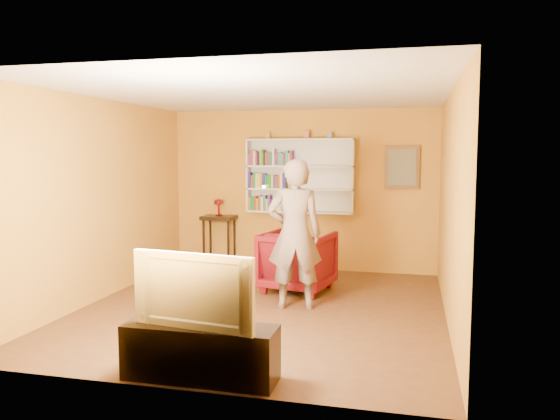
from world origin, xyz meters
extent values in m
cube|color=#492C17|center=(0.00, 0.00, -0.06)|extent=(5.30, 5.80, 0.12)
cube|color=#B57921|center=(0.00, 2.52, 1.35)|extent=(5.30, 0.04, 2.70)
cube|color=#B57921|center=(0.00, -2.52, 1.35)|extent=(5.30, 0.04, 2.70)
cube|color=#B57921|center=(-2.27, 0.00, 1.35)|extent=(0.04, 5.80, 2.70)
cube|color=#B57921|center=(2.27, 0.00, 1.35)|extent=(0.04, 5.80, 2.70)
cube|color=silver|center=(0.00, 0.00, 2.73)|extent=(5.30, 5.80, 0.06)
cube|color=silver|center=(0.00, 2.48, 1.60)|extent=(1.80, 0.03, 1.20)
cube|color=silver|center=(-0.89, 2.35, 1.60)|extent=(0.03, 0.28, 1.20)
cube|color=silver|center=(0.89, 2.35, 1.60)|extent=(0.03, 0.28, 1.20)
cube|color=silver|center=(0.00, 2.35, 1.00)|extent=(1.80, 0.28, 0.03)
cube|color=silver|center=(0.00, 2.35, 1.38)|extent=(1.80, 0.28, 0.03)
cube|color=silver|center=(0.00, 2.35, 1.76)|extent=(1.80, 0.28, 0.03)
cube|color=silver|center=(0.00, 2.35, 2.20)|extent=(1.80, 0.28, 0.03)
cube|color=#A37E20|center=(-0.85, 2.29, 1.12)|extent=(0.03, 0.14, 0.22)
cube|color=#1B7D2E|center=(-0.81, 2.30, 1.13)|extent=(0.03, 0.15, 0.23)
cube|color=#1B7D2E|center=(-0.78, 2.31, 1.13)|extent=(0.03, 0.19, 0.24)
cube|color=maroon|center=(-0.74, 2.29, 1.14)|extent=(0.03, 0.15, 0.24)
cube|color=#A37E20|center=(-0.71, 2.31, 1.12)|extent=(0.03, 0.17, 0.21)
cube|color=brown|center=(-0.67, 2.31, 1.14)|extent=(0.03, 0.18, 0.26)
cube|color=beige|center=(-0.62, 2.31, 1.13)|extent=(0.04, 0.19, 0.24)
cube|color=teal|center=(-0.58, 2.30, 1.14)|extent=(0.03, 0.15, 0.26)
cube|color=yellow|center=(-0.54, 2.29, 1.11)|extent=(0.03, 0.15, 0.20)
cube|color=#632879|center=(-0.51, 2.30, 1.15)|extent=(0.04, 0.16, 0.27)
cube|color=#2B2096|center=(-0.47, 2.30, 1.11)|extent=(0.03, 0.15, 0.20)
cube|color=yellow|center=(-0.44, 2.29, 1.11)|extent=(0.03, 0.14, 0.19)
cube|color=yellow|center=(-0.39, 2.31, 1.13)|extent=(0.04, 0.19, 0.23)
cube|color=beige|center=(-0.35, 2.30, 1.11)|extent=(0.04, 0.15, 0.20)
cube|color=beige|center=(-0.31, 2.29, 1.14)|extent=(0.03, 0.14, 0.26)
cube|color=teal|center=(-0.27, 2.29, 1.13)|extent=(0.04, 0.14, 0.23)
cube|color=maroon|center=(-0.23, 2.29, 1.14)|extent=(0.03, 0.14, 0.25)
cube|color=black|center=(-0.19, 2.29, 1.12)|extent=(0.04, 0.14, 0.22)
cube|color=brown|center=(-0.14, 2.29, 1.13)|extent=(0.04, 0.14, 0.23)
cube|color=teal|center=(-0.11, 2.31, 1.12)|extent=(0.02, 0.18, 0.22)
cube|color=maroon|center=(-0.07, 2.31, 1.12)|extent=(0.04, 0.17, 0.22)
cube|color=teal|center=(-0.03, 2.31, 1.11)|extent=(0.04, 0.17, 0.19)
cube|color=#A37E20|center=(0.01, 2.31, 1.13)|extent=(0.03, 0.18, 0.24)
cube|color=black|center=(0.05, 2.31, 1.13)|extent=(0.03, 0.17, 0.23)
cube|color=yellow|center=(0.09, 2.31, 1.12)|extent=(0.03, 0.18, 0.21)
cube|color=#2B2096|center=(-0.84, 2.31, 1.52)|extent=(0.04, 0.17, 0.26)
cube|color=maroon|center=(-0.80, 2.30, 1.50)|extent=(0.03, 0.16, 0.21)
cube|color=#1B7D2E|center=(-0.76, 2.30, 1.52)|extent=(0.04, 0.15, 0.26)
cube|color=beige|center=(-0.72, 2.29, 1.52)|extent=(0.03, 0.14, 0.25)
cube|color=yellow|center=(-0.68, 2.31, 1.52)|extent=(0.04, 0.17, 0.24)
cube|color=#A37E20|center=(-0.64, 2.29, 1.52)|extent=(0.03, 0.14, 0.25)
cube|color=#2B2096|center=(-0.60, 2.30, 1.52)|extent=(0.04, 0.17, 0.24)
cube|color=#1B7D2E|center=(-0.56, 2.30, 1.51)|extent=(0.02, 0.15, 0.22)
cube|color=#1B7D2E|center=(-0.52, 2.30, 1.50)|extent=(0.03, 0.16, 0.22)
cube|color=#1B7D2E|center=(-0.49, 2.29, 1.50)|extent=(0.03, 0.14, 0.22)
cube|color=yellow|center=(-0.45, 2.31, 1.50)|extent=(0.03, 0.18, 0.22)
cube|color=#2B2096|center=(-0.41, 2.29, 1.50)|extent=(0.04, 0.15, 0.22)
cube|color=brown|center=(-0.37, 2.30, 1.50)|extent=(0.02, 0.17, 0.21)
cube|color=brown|center=(-0.34, 2.31, 1.51)|extent=(0.04, 0.19, 0.22)
cube|color=beige|center=(-0.29, 2.31, 1.52)|extent=(0.04, 0.19, 0.25)
cube|color=#2B2096|center=(-0.24, 2.30, 1.52)|extent=(0.04, 0.16, 0.26)
cube|color=black|center=(-0.20, 2.29, 1.52)|extent=(0.04, 0.14, 0.25)
cube|color=#A37E20|center=(-0.15, 2.31, 1.50)|extent=(0.04, 0.18, 0.21)
cube|color=#632879|center=(-0.84, 2.30, 1.87)|extent=(0.04, 0.16, 0.19)
cube|color=maroon|center=(-0.80, 2.30, 1.90)|extent=(0.03, 0.15, 0.26)
cube|color=beige|center=(-0.75, 2.30, 1.90)|extent=(0.04, 0.15, 0.25)
cube|color=#632879|center=(-0.72, 2.31, 1.88)|extent=(0.03, 0.17, 0.21)
cube|color=black|center=(-0.68, 2.31, 1.89)|extent=(0.03, 0.17, 0.23)
cube|color=#A37E20|center=(-0.65, 2.29, 1.90)|extent=(0.02, 0.15, 0.26)
cube|color=#1B7D2E|center=(-0.62, 2.30, 1.90)|extent=(0.03, 0.16, 0.26)
cube|color=black|center=(-0.59, 2.31, 1.89)|extent=(0.03, 0.18, 0.23)
cube|color=brown|center=(-0.55, 2.30, 1.88)|extent=(0.03, 0.17, 0.22)
cube|color=#632879|center=(-0.51, 2.29, 1.88)|extent=(0.04, 0.14, 0.22)
cube|color=#1B7D2E|center=(-0.47, 2.29, 1.88)|extent=(0.03, 0.15, 0.22)
cube|color=beige|center=(-0.43, 2.30, 1.91)|extent=(0.04, 0.16, 0.27)
cube|color=#2B2096|center=(-0.39, 2.30, 1.88)|extent=(0.03, 0.16, 0.20)
cube|color=maroon|center=(-0.36, 2.30, 1.88)|extent=(0.02, 0.16, 0.22)
cube|color=teal|center=(-0.32, 2.30, 1.88)|extent=(0.04, 0.16, 0.22)
cube|color=teal|center=(-0.28, 2.31, 1.88)|extent=(0.03, 0.18, 0.20)
cube|color=maroon|center=(-0.25, 2.30, 1.87)|extent=(0.03, 0.15, 0.20)
cube|color=teal|center=(-0.20, 2.29, 1.90)|extent=(0.04, 0.14, 0.25)
cube|color=yellow|center=(-0.16, 2.29, 1.88)|extent=(0.02, 0.14, 0.21)
cube|color=#632879|center=(-0.13, 2.31, 1.90)|extent=(0.04, 0.18, 0.25)
cube|color=#A67C2F|center=(-0.55, 2.35, 2.27)|extent=(0.08, 0.08, 0.11)
cube|color=#AB4F39|center=(0.11, 2.35, 2.28)|extent=(0.09, 0.09, 0.13)
cube|color=slate|center=(0.49, 2.35, 2.26)|extent=(0.07, 0.07, 0.10)
cube|color=brown|center=(1.65, 2.46, 1.75)|extent=(0.55, 0.04, 0.70)
cube|color=#7C6F5A|center=(1.65, 2.44, 1.75)|extent=(0.45, 0.02, 0.58)
cylinder|color=black|center=(-1.62, 2.09, 0.42)|extent=(0.04, 0.04, 0.85)
cylinder|color=black|center=(-1.18, 2.09, 0.42)|extent=(0.04, 0.04, 0.85)
cylinder|color=black|center=(-1.62, 2.41, 0.42)|extent=(0.04, 0.04, 0.85)
cylinder|color=black|center=(-1.18, 2.41, 0.42)|extent=(0.04, 0.04, 0.85)
cube|color=black|center=(-1.40, 2.25, 0.88)|extent=(0.55, 0.42, 0.06)
cylinder|color=maroon|center=(-1.40, 2.25, 0.92)|extent=(0.12, 0.12, 0.02)
cylinder|color=maroon|center=(-1.40, 2.25, 1.01)|extent=(0.03, 0.03, 0.16)
ellipsoid|color=maroon|center=(-1.40, 2.25, 1.14)|extent=(0.17, 0.17, 0.11)
cylinder|color=#FFE5AE|center=(-1.32, 2.25, 1.13)|extent=(0.01, 0.01, 0.12)
cylinder|color=#FFE5AE|center=(-1.34, 2.31, 1.13)|extent=(0.01, 0.01, 0.12)
cylinder|color=#FFE5AE|center=(-1.40, 2.33, 1.13)|extent=(0.01, 0.01, 0.12)
cylinder|color=#FFE5AE|center=(-1.46, 2.31, 1.13)|extent=(0.01, 0.01, 0.12)
cylinder|color=#FFE5AE|center=(-1.48, 2.25, 1.13)|extent=(0.01, 0.01, 0.12)
cylinder|color=#FFE5AE|center=(-1.46, 2.19, 1.13)|extent=(0.01, 0.01, 0.12)
cylinder|color=#FFE5AE|center=(-1.40, 2.17, 1.13)|extent=(0.01, 0.01, 0.12)
cylinder|color=#FFE5AE|center=(-1.34, 2.19, 1.13)|extent=(0.01, 0.01, 0.12)
imported|color=#4D0510|center=(0.25, 1.00, 0.43)|extent=(1.08, 1.10, 0.87)
imported|color=#715D53|center=(0.39, 0.12, 0.95)|extent=(0.78, 0.61, 1.90)
cube|color=white|center=(0.11, -0.25, 1.57)|extent=(0.04, 0.15, 0.04)
cube|color=black|center=(0.06, -2.25, 0.24)|extent=(1.35, 0.40, 0.48)
imported|color=black|center=(0.06, -2.25, 0.81)|extent=(1.14, 0.31, 0.65)
camera|label=1|loc=(1.81, -6.54, 1.95)|focal=35.00mm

